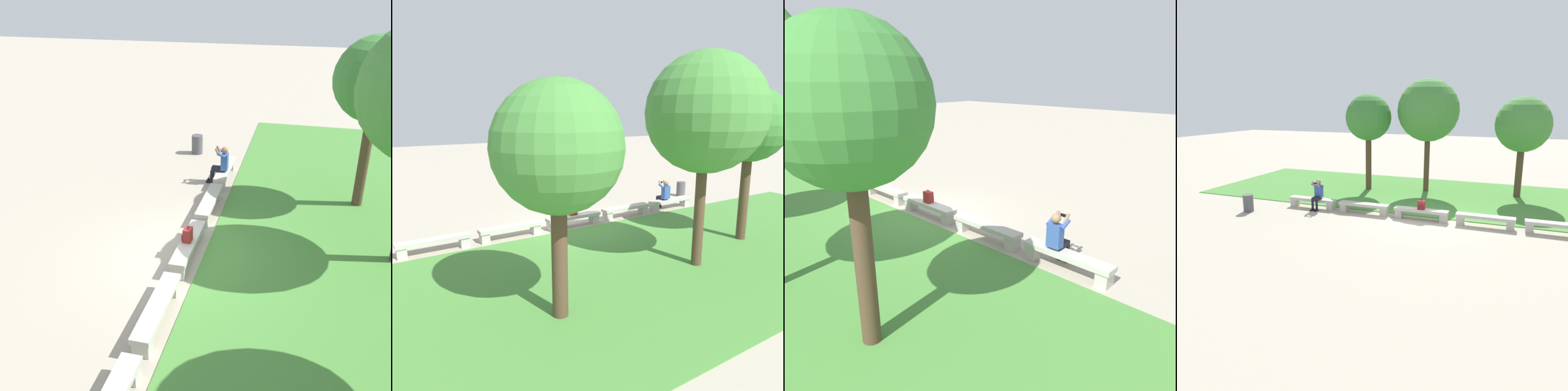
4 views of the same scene
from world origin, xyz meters
The scene contains 13 objects.
ground_plane centered at (0.00, 0.00, 0.00)m, with size 80.00×80.00×0.00m, color #A89E8C.
grass_strip centered at (0.00, 4.38, 0.01)m, with size 24.32×8.00×0.03m, color #478438.
bench_main centered at (-5.05, 0.00, 0.31)m, with size 2.22×0.40×0.45m.
bench_near centered at (-2.53, 0.00, 0.31)m, with size 2.22×0.40×0.45m.
bench_mid centered at (0.00, 0.00, 0.31)m, with size 2.22×0.40×0.45m.
bench_far centered at (2.53, 0.00, 0.31)m, with size 2.22×0.40×0.45m.
bench_end centered at (5.05, 0.00, 0.31)m, with size 2.22×0.40×0.45m.
person_photographer centered at (-4.73, -0.08, 0.74)m, with size 0.47×0.72×1.32m.
backpack centered at (0.01, -0.02, 0.63)m, with size 0.28×0.24×0.43m.
tree_behind_wall centered at (-4.06, 4.38, 3.85)m, with size 2.42×2.42×5.11m.
tree_left_background centered at (3.57, 5.47, 3.59)m, with size 2.66×2.66×4.95m.
tree_right_background centered at (-1.03, 5.12, 4.24)m, with size 3.19×3.19×5.86m.
trash_bin centered at (-7.36, -1.56, 0.38)m, with size 0.44×0.44×0.75m, color #4C4C51.
Camera 2 is at (7.10, 12.03, 4.31)m, focal length 35.00 mm.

